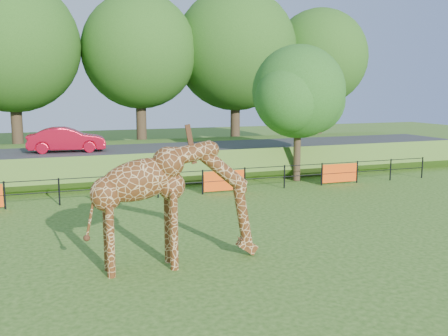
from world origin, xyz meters
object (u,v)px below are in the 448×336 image
Objects in this scene: visitor at (168,175)px; tree_east at (300,95)px; car_red at (67,140)px; giraffe at (176,204)px.

tree_east is at bearing -172.33° from visitor.
car_red is 2.49× the size of visitor.
giraffe is at bearing 81.47° from visitor.
car_red is at bearing 158.60° from tree_east.
car_red is at bearing 97.20° from giraffe.
visitor is at bearing 76.86° from giraffe.
car_red is 11.97m from tree_east.
giraffe is 0.68× the size of tree_east.
tree_east is at bearing -106.84° from car_red.
car_red reaches higher than visitor.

